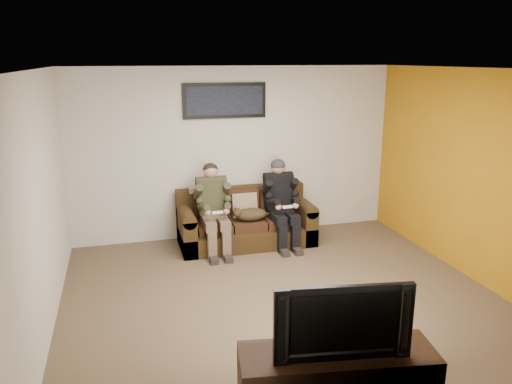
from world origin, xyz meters
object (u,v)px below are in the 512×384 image
object	(u,v)px
person_right	(281,198)
tv_stand	(337,379)
person_left	(213,204)
cat	(250,214)
sofa	(245,223)
television	(340,316)
framed_poster	(225,101)

from	to	relation	value
person_right	tv_stand	xyz separation A→B (m)	(-0.71, -3.61, -0.45)
person_left	cat	xyz separation A→B (m)	(0.54, -0.02, -0.20)
tv_stand	person_left	bearing A→B (deg)	103.69
sofa	person_left	xyz separation A→B (m)	(-0.51, -0.16, 0.39)
person_left	tv_stand	world-z (taller)	person_left
person_left	television	distance (m)	3.62
person_right	framed_poster	bearing A→B (deg)	141.70
person_left	sofa	bearing A→B (deg)	17.96
cat	television	world-z (taller)	television
framed_poster	person_left	bearing A→B (deg)	-118.86
cat	tv_stand	world-z (taller)	cat
person_left	person_right	distance (m)	1.02
television	sofa	bearing A→B (deg)	95.77
sofa	person_right	xyz separation A→B (m)	(0.51, -0.16, 0.39)
television	person_left	bearing A→B (deg)	103.69
person_right	framed_poster	distance (m)	1.67
person_right	television	xyz separation A→B (m)	(-0.71, -3.61, 0.10)
person_left	framed_poster	size ratio (longest dim) A/B	1.00
sofa	television	world-z (taller)	television
sofa	person_left	size ratio (longest dim) A/B	1.58
framed_poster	tv_stand	distance (m)	4.56
person_left	framed_poster	world-z (taller)	framed_poster
person_right	framed_poster	world-z (taller)	framed_poster
person_right	cat	world-z (taller)	person_right
person_left	tv_stand	bearing A→B (deg)	-85.12
tv_stand	sofa	bearing A→B (deg)	95.77
sofa	cat	xyz separation A→B (m)	(0.03, -0.19, 0.19)
sofa	tv_stand	xyz separation A→B (m)	(-0.20, -3.77, -0.06)
framed_poster	television	size ratio (longest dim) A/B	1.18
cat	tv_stand	size ratio (longest dim) A/B	0.42
cat	tv_stand	distance (m)	3.60
sofa	cat	size ratio (longest dim) A/B	3.01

